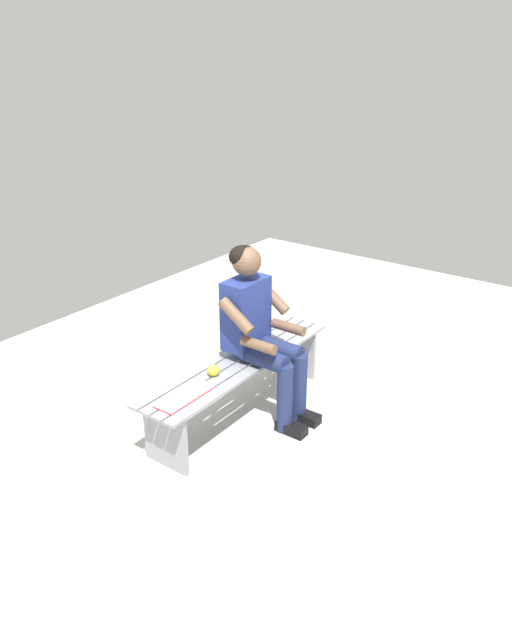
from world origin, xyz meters
TOP-DOWN VIEW (x-y plane):
  - ground_plane at (1.11, 1.00)m, footprint 10.00×7.00m
  - bench_near at (0.00, 0.00)m, footprint 1.76×0.40m
  - person_seated at (-0.11, 0.10)m, footprint 0.50×0.69m
  - apple at (0.28, -0.00)m, footprint 0.08×0.08m
  - book_open at (0.60, 0.04)m, footprint 0.41×0.16m

SIDE VIEW (x-z plane):
  - ground_plane at x=1.11m, z-range -0.04..0.00m
  - bench_near at x=0.00m, z-range 0.12..0.56m
  - book_open at x=0.60m, z-range 0.44..0.46m
  - apple at x=0.28m, z-range 0.44..0.52m
  - person_seated at x=-0.11m, z-range 0.06..1.30m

